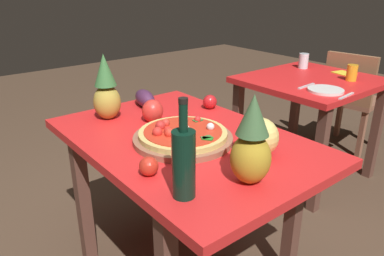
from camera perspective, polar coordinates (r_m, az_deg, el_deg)
The scene contains 19 objects.
display_table at distance 1.70m, azimuth -1.10°, elevation -4.38°, with size 1.22×0.82×0.75m.
background_table at distance 2.81m, azimuth 17.51°, elevation 4.92°, with size 0.81×0.88×0.75m.
dining_chair at distance 3.42m, azimuth 23.16°, elevation 4.51°, with size 0.45×0.45×0.85m.
pizza_board at distance 1.61m, azimuth -1.39°, elevation -1.66°, with size 0.43×0.43×0.03m, color #915B44.
pizza at distance 1.60m, azimuth -1.56°, elevation -0.75°, with size 0.38×0.38×0.06m.
wine_bottle at distance 1.17m, azimuth -1.28°, elevation -5.19°, with size 0.08×0.08×0.33m.
pineapple_left at distance 1.88m, azimuth -12.99°, elevation 5.61°, with size 0.13×0.13×0.33m.
pineapple_right at distance 1.26m, azimuth 9.08°, elevation -2.48°, with size 0.14×0.14×0.32m.
melon at distance 1.48m, azimuth 10.19°, elevation -1.37°, with size 0.16×0.16×0.16m, color #E7D06E.
bell_pepper at distance 1.83m, azimuth -6.11°, elevation 2.58°, with size 0.10×0.10×0.11m, color red.
eggplant at distance 2.06m, azimuth -7.21°, elevation 4.50°, with size 0.20×0.09×0.09m, color #492445.
tomato_beside_pepper at distance 2.01m, azimuth 2.76°, elevation 4.03°, with size 0.08×0.08×0.08m, color red.
tomato_at_corner at distance 1.34m, azimuth -6.63°, elevation -5.83°, with size 0.07×0.07×0.07m, color red.
drinking_glass_juice at distance 2.79m, azimuth 23.25°, elevation 7.77°, with size 0.07×0.07×0.11m, color orange.
drinking_glass_water at distance 3.06m, azimuth 16.68°, elevation 9.80°, with size 0.07×0.07×0.11m, color silver.
dinner_plate at distance 2.47m, azimuth 19.74°, elevation 5.47°, with size 0.22×0.22×0.02m, color white.
fork_utensil at distance 2.54m, azimuth 17.09°, elevation 6.16°, with size 0.02×0.18×0.01m, color silver.
knife_utensil at distance 2.41m, azimuth 22.52°, elevation 4.55°, with size 0.02×0.18×0.01m, color silver.
napkin_folded at distance 2.99m, azimuth 22.21°, elevation 7.77°, with size 0.14×0.12×0.01m, color yellow.
Camera 1 is at (1.20, -0.93, 1.41)m, focal length 34.89 mm.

